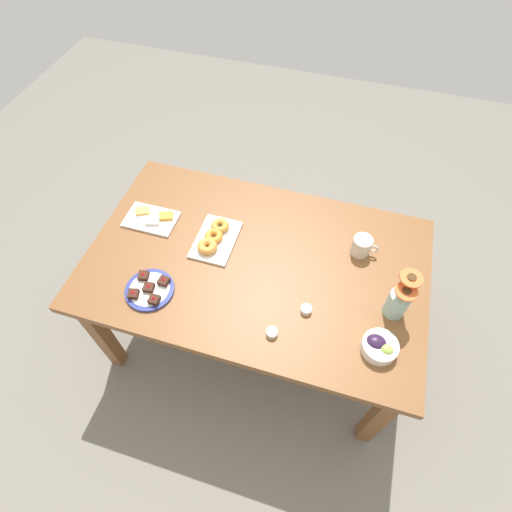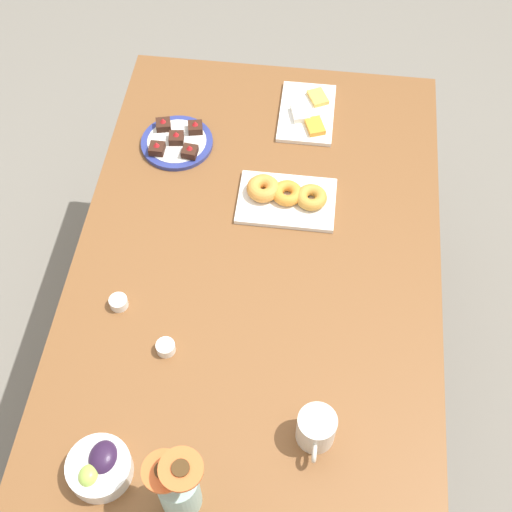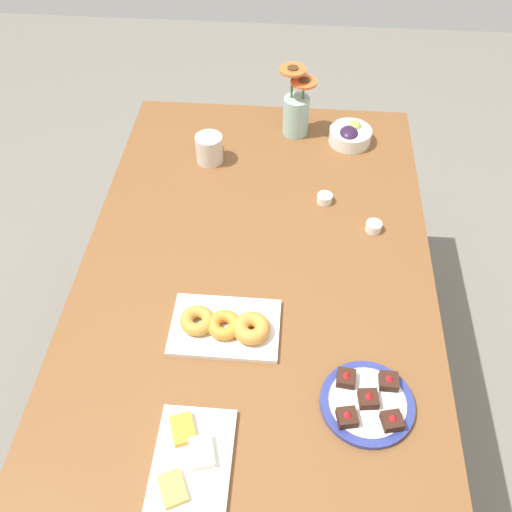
{
  "view_description": "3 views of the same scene",
  "coord_description": "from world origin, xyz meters",
  "views": [
    {
      "loc": [
        0.31,
        -1.04,
        2.29
      ],
      "look_at": [
        0.0,
        0.0,
        0.78
      ],
      "focal_mm": 28.0,
      "sensor_mm": 36.0,
      "label": 1
    },
    {
      "loc": [
        1.06,
        0.13,
        2.35
      ],
      "look_at": [
        0.0,
        0.0,
        0.78
      ],
      "focal_mm": 50.0,
      "sensor_mm": 36.0,
      "label": 2
    },
    {
      "loc": [
        -1.06,
        -0.09,
        1.96
      ],
      "look_at": [
        0.0,
        0.0,
        0.78
      ],
      "focal_mm": 40.0,
      "sensor_mm": 36.0,
      "label": 3
    }
  ],
  "objects": [
    {
      "name": "ground_plane",
      "position": [
        0.0,
        0.0,
        0.0
      ],
      "size": [
        6.0,
        6.0,
        0.0
      ],
      "primitive_type": "plane",
      "color": "slate"
    },
    {
      "name": "dining_table",
      "position": [
        0.0,
        0.0,
        0.65
      ],
      "size": [
        1.6,
        1.0,
        0.74
      ],
      "color": "brown",
      "rests_on": "ground_plane"
    },
    {
      "name": "coffee_mug",
      "position": [
        0.46,
        0.19,
        0.79
      ],
      "size": [
        0.13,
        0.09,
        0.1
      ],
      "color": "beige",
      "rests_on": "dining_table"
    },
    {
      "name": "grape_bowl",
      "position": [
        0.6,
        -0.28,
        0.77
      ],
      "size": [
        0.15,
        0.15,
        0.07
      ],
      "color": "white",
      "rests_on": "dining_table"
    },
    {
      "name": "cheese_platter",
      "position": [
        -0.58,
        0.09,
        0.75
      ],
      "size": [
        0.26,
        0.17,
        0.03
      ],
      "color": "white",
      "rests_on": "dining_table"
    },
    {
      "name": "croissant_platter",
      "position": [
        -0.23,
        0.06,
        0.76
      ],
      "size": [
        0.19,
        0.28,
        0.05
      ],
      "color": "white",
      "rests_on": "dining_table"
    },
    {
      "name": "jam_cup_honey",
      "position": [
        0.17,
        -0.34,
        0.76
      ],
      "size": [
        0.05,
        0.05,
        0.03
      ],
      "color": "white",
      "rests_on": "dining_table"
    },
    {
      "name": "jam_cup_berry",
      "position": [
        0.28,
        -0.19,
        0.76
      ],
      "size": [
        0.05,
        0.05,
        0.03
      ],
      "color": "white",
      "rests_on": "dining_table"
    },
    {
      "name": "dessert_plate",
      "position": [
        -0.41,
        -0.29,
        0.75
      ],
      "size": [
        0.22,
        0.22,
        0.05
      ],
      "color": "navy",
      "rests_on": "dining_table"
    },
    {
      "name": "flower_vase",
      "position": [
        0.64,
        -0.09,
        0.83
      ],
      "size": [
        0.1,
        0.13,
        0.25
      ],
      "color": "#99C1B7",
      "rests_on": "dining_table"
    }
  ]
}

